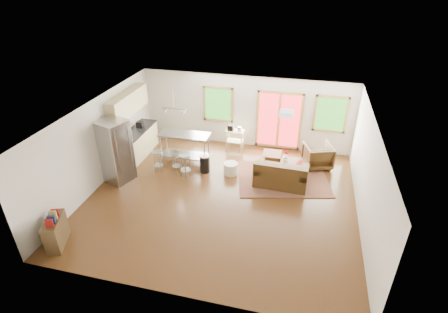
% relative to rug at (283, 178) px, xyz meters
% --- Properties ---
extents(floor, '(7.50, 7.00, 0.02)m').
position_rel_rug_xyz_m(floor, '(-1.61, -1.45, -0.02)').
color(floor, '#351F0E').
rests_on(floor, ground).
extents(ceiling, '(7.50, 7.00, 0.02)m').
position_rel_rug_xyz_m(ceiling, '(-1.61, -1.45, 2.60)').
color(ceiling, silver).
rests_on(ceiling, ground).
extents(back_wall, '(7.50, 0.02, 2.60)m').
position_rel_rug_xyz_m(back_wall, '(-1.61, 2.06, 1.29)').
color(back_wall, beige).
rests_on(back_wall, ground).
extents(left_wall, '(0.02, 7.00, 2.60)m').
position_rel_rug_xyz_m(left_wall, '(-5.37, -1.45, 1.29)').
color(left_wall, beige).
rests_on(left_wall, ground).
extents(right_wall, '(0.02, 7.00, 2.60)m').
position_rel_rug_xyz_m(right_wall, '(2.15, -1.45, 1.29)').
color(right_wall, beige).
rests_on(right_wall, ground).
extents(front_wall, '(7.50, 0.02, 2.60)m').
position_rel_rug_xyz_m(front_wall, '(-1.61, -4.96, 1.29)').
color(front_wall, beige).
rests_on(front_wall, ground).
extents(window_left, '(1.10, 0.05, 1.30)m').
position_rel_rug_xyz_m(window_left, '(-2.61, 2.01, 1.49)').
color(window_left, '#255F1C').
rests_on(window_left, back_wall).
extents(french_doors, '(1.60, 0.05, 2.10)m').
position_rel_rug_xyz_m(french_doors, '(-0.41, 2.01, 1.09)').
color(french_doors, red).
rests_on(french_doors, back_wall).
extents(window_right, '(1.10, 0.05, 1.30)m').
position_rel_rug_xyz_m(window_right, '(1.29, 2.01, 1.49)').
color(window_right, '#255F1C').
rests_on(window_right, back_wall).
extents(rug, '(3.19, 2.72, 0.03)m').
position_rel_rug_xyz_m(rug, '(0.00, 0.00, 0.00)').
color(rug, '#4C5B32').
rests_on(rug, floor).
extents(loveseat, '(1.60, 0.95, 0.84)m').
position_rel_rug_xyz_m(loveseat, '(-0.04, -0.38, 0.32)').
color(loveseat, '#31210D').
rests_on(loveseat, floor).
extents(coffee_table, '(0.92, 0.56, 0.36)m').
position_rel_rug_xyz_m(coffee_table, '(0.33, 0.54, 0.30)').
color(coffee_table, '#352614').
rests_on(coffee_table, floor).
extents(armchair, '(1.06, 1.03, 0.87)m').
position_rel_rug_xyz_m(armchair, '(1.01, 1.04, 0.42)').
color(armchair, '#31210D').
rests_on(armchair, floor).
extents(ottoman, '(0.61, 0.61, 0.40)m').
position_rel_rug_xyz_m(ottoman, '(-0.46, 0.84, 0.19)').
color(ottoman, '#31210D').
rests_on(ottoman, floor).
extents(pouf, '(0.46, 0.46, 0.39)m').
position_rel_rug_xyz_m(pouf, '(-1.65, -0.12, 0.18)').
color(pouf, beige).
rests_on(pouf, floor).
extents(vase, '(0.17, 0.18, 0.28)m').
position_rel_rug_xyz_m(vase, '(0.01, 0.57, 0.49)').
color(vase, silver).
rests_on(vase, coffee_table).
extents(book, '(0.23, 0.12, 0.32)m').
position_rel_rug_xyz_m(book, '(0.39, 0.38, 0.55)').
color(book, '#660E0C').
rests_on(book, coffee_table).
extents(cabinets, '(0.64, 2.24, 2.30)m').
position_rel_rug_xyz_m(cabinets, '(-5.10, 0.25, 0.91)').
color(cabinets, tan).
rests_on(cabinets, floor).
extents(refrigerator, '(1.00, 0.99, 1.97)m').
position_rel_rug_xyz_m(refrigerator, '(-4.96, -1.25, 0.97)').
color(refrigerator, '#B7BABC').
rests_on(refrigerator, floor).
extents(island, '(1.66, 0.69, 1.05)m').
position_rel_rug_xyz_m(island, '(-3.31, 0.27, 0.71)').
color(island, '#B7BABC').
rests_on(island, floor).
extents(cup, '(0.16, 0.14, 0.13)m').
position_rel_rug_xyz_m(cup, '(-3.31, 0.22, 1.00)').
color(cup, silver).
rests_on(cup, island).
extents(bar_stool_a, '(0.37, 0.37, 0.72)m').
position_rel_rug_xyz_m(bar_stool_a, '(-3.96, -0.51, 0.52)').
color(bar_stool_a, '#B7BABC').
rests_on(bar_stool_a, floor).
extents(bar_stool_b, '(0.34, 0.34, 0.66)m').
position_rel_rug_xyz_m(bar_stool_b, '(-3.38, -0.38, 0.48)').
color(bar_stool_b, '#B7BABC').
rests_on(bar_stool_b, floor).
extents(bar_stool_c, '(0.48, 0.48, 0.79)m').
position_rel_rug_xyz_m(bar_stool_c, '(-3.00, -0.61, 0.57)').
color(bar_stool_c, '#B7BABC').
rests_on(bar_stool_c, floor).
extents(trash_can, '(0.43, 0.43, 0.60)m').
position_rel_rug_xyz_m(trash_can, '(-2.49, -0.18, 0.29)').
color(trash_can, black).
rests_on(trash_can, floor).
extents(kitchen_cart, '(0.63, 0.40, 0.95)m').
position_rel_rug_xyz_m(kitchen_cart, '(-1.90, 1.53, 0.64)').
color(kitchen_cart, tan).
rests_on(kitchen_cart, floor).
extents(bookshelf, '(0.59, 0.89, 0.98)m').
position_rel_rug_xyz_m(bookshelf, '(-4.96, -4.22, 0.37)').
color(bookshelf, '#352614').
rests_on(bookshelf, floor).
extents(ceiling_flush, '(0.35, 0.35, 0.12)m').
position_rel_rug_xyz_m(ceiling_flush, '(-0.01, -0.85, 2.52)').
color(ceiling_flush, white).
rests_on(ceiling_flush, ceiling).
extents(pendant_light, '(0.80, 0.18, 0.79)m').
position_rel_rug_xyz_m(pendant_light, '(-3.51, 0.05, 1.88)').
color(pendant_light, gray).
rests_on(pendant_light, ceiling).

